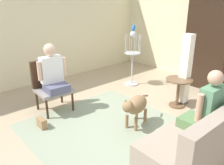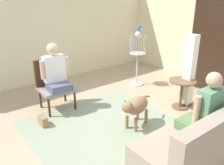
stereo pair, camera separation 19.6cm
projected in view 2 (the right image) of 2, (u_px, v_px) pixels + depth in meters
The scene contains 14 objects.
ground_plane at pixel (122, 125), 4.11m from camera, with size 7.91×7.91×0.00m, color tan.
left_wall at pixel (55, 28), 6.04m from camera, with size 0.12×7.19×2.78m, color beige.
area_rug at pixel (111, 131), 3.91m from camera, with size 2.75×2.47×0.01m, color gray.
couch at pixel (204, 141), 3.12m from camera, with size 0.85×1.99×0.90m.
armchair at pixel (53, 81), 4.62m from camera, with size 0.63×0.67×1.00m.
person_on_couch at pixel (205, 111), 2.98m from camera, with size 0.47×0.54×0.88m.
person_on_armchair at pixel (55, 71), 4.41m from camera, with size 0.48×0.57×0.89m.
round_end_table at pixel (182, 90), 4.63m from camera, with size 0.53×0.53×0.60m.
dog at pixel (136, 106), 3.94m from camera, with size 0.42×0.83×0.61m.
bird_cage_stand at pixel (137, 58), 5.77m from camera, with size 0.40×0.40×1.37m.
parrot at pixel (139, 28), 5.50m from camera, with size 0.17×0.10×0.17m.
column_lamp at pixel (189, 72), 4.61m from camera, with size 0.20×0.20×1.48m.
armoire_cabinet at pixel (217, 45), 5.45m from camera, with size 1.02×0.56×2.16m, color black.
handbag at pixel (43, 121), 4.07m from camera, with size 0.22×0.10×0.17m, color #99724C.
Camera 2 is at (2.69, -2.36, 2.15)m, focal length 36.92 mm.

